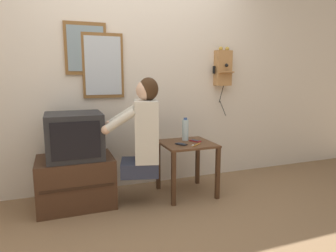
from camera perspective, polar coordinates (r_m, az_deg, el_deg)
The scene contains 13 objects.
ground_plane at distance 2.78m, azimuth -0.38°, elevation -17.48°, with size 14.00×14.00×0.00m, color #846647.
wall_back at distance 3.42m, azimuth -6.16°, elevation 9.73°, with size 6.80×0.05×2.55m.
side_table at distance 3.20m, azimuth 3.61°, elevation -5.15°, with size 0.54×0.52×0.56m.
person at distance 2.91m, azimuth -4.70°, elevation -0.78°, with size 0.59×0.47×0.95m.
tv_stand at distance 3.12m, azimuth -17.11°, elevation -10.02°, with size 0.72×0.53×0.48m.
television at distance 2.99m, azimuth -17.40°, elevation -1.78°, with size 0.52×0.48×0.43m.
wall_phone_antique at distance 3.75m, azimuth 10.42°, elevation 10.85°, with size 0.24×0.19×0.84m.
framed_picture at distance 3.30m, azimuth -15.40°, elevation 14.02°, with size 0.43×0.03×0.53m.
wall_mirror at distance 3.31m, azimuth -12.27°, elevation 11.14°, with size 0.43×0.04×0.68m.
cell_phone_held at distance 3.07m, azimuth 2.52°, elevation -3.47°, with size 0.11×0.14×0.01m.
cell_phone_spare at distance 3.24m, azimuth 5.19°, elevation -2.83°, with size 0.10×0.14×0.01m.
water_bottle at distance 3.26m, azimuth 3.32°, elevation -0.71°, with size 0.07×0.07×0.25m.
toothbrush at distance 3.05m, azimuth 5.30°, elevation -3.60°, with size 0.15×0.12×0.02m.
Camera 1 is at (-0.84, -2.33, 1.28)m, focal length 32.00 mm.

